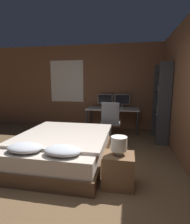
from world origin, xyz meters
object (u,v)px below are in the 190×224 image
Objects in this scene: nightstand at (118,170)px; bed at (63,148)px; monitor_right at (122,100)px; keyboard at (112,109)px; office_chair at (111,124)px; computer_mouse at (121,109)px; bedside_lamp at (119,144)px; monitor_left at (105,100)px; desk at (113,111)px; bookshelf at (162,100)px.

bed is at bearing 149.35° from nightstand.
keyboard is (-0.27, -0.49, -0.23)m from monitor_right.
office_chair is (-0.32, 2.10, 0.17)m from nightstand.
bed is 2.30m from computer_mouse.
bed is at bearing -117.11° from computer_mouse.
bedside_lamp is 3.22m from monitor_left.
keyboard is at bearing 97.37° from nightstand.
bed is 2.40m from desk.
bookshelf reaches higher than nightstand.
computer_mouse is at bearing 62.89° from bed.
bed is at bearing -118.26° from office_chair.
office_chair is at bearing -74.46° from monitor_left.
bedside_lamp is 0.57× the size of monitor_left.
keyboard is 1.41m from bookshelf.
bedside_lamp is at bearing 0.00° from nightstand.
bed is 2.63m from monitor_left.
nightstand is 3.23m from monitor_right.
monitor_right is at bearing 0.00° from monitor_left.
bed is 4.45× the size of monitor_right.
office_chair is at bearing 98.75° from nightstand.
bed is 1.28m from nightstand.
desk is 3.39× the size of monitor_left.
bed is 7.84× the size of bedside_lamp.
computer_mouse is (0.27, 0.00, 0.01)m from keyboard.
monitor_left is at bearing 78.90° from bed.
office_chair is 1.43m from bookshelf.
keyboard is (-0.34, 2.66, 0.49)m from nightstand.
office_chair is (-0.25, -0.55, -0.33)m from computer_mouse.
monitor_right is at bearing 76.52° from office_chair.
monitor_left reaches higher than nightstand.
computer_mouse is at bearing 0.00° from keyboard.
nightstand is at bearing -30.65° from bed.
keyboard is (0.00, -0.24, 0.09)m from desk.
bedside_lamp is at bearing -78.96° from monitor_left.
office_chair is (-0.25, -1.04, -0.54)m from monitor_right.
monitor_left reaches higher than office_chair.
bookshelf reaches higher than desk.
computer_mouse reaches higher than bedside_lamp.
computer_mouse is (-0.00, -0.49, -0.22)m from monitor_right.
bookshelf reaches higher than monitor_left.
bookshelf is at bearing -24.32° from computer_mouse.
bookshelf is at bearing -19.70° from keyboard.
monitor_right is 0.60m from keyboard.
nightstand is at bearing -81.25° from office_chair.
bed is 5.88× the size of keyboard.
computer_mouse reaches higher than desk.
desk reaches higher than bed.
desk is 0.26m from keyboard.
bedside_lamp is (0.00, 0.00, 0.40)m from nightstand.
bookshelf is (1.28, -0.46, 0.35)m from keyboard.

